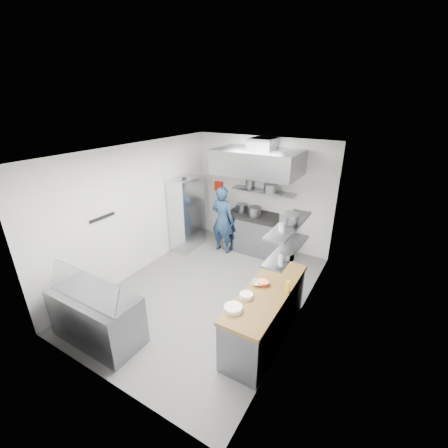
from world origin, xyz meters
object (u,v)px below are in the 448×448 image
Objects in this scene: chef at (223,220)px; gas_range at (257,234)px; wire_rack at (187,214)px; display_case at (97,317)px.

gas_range is at bearing -145.04° from chef.
chef is at bearing -148.12° from gas_range.
chef is at bearing 17.35° from wire_rack.
chef is 1.13× the size of display_case.
wire_rack is at bearing -155.54° from gas_range.
gas_range is 1.07× the size of display_case.
display_case is at bearing -102.53° from gas_range.
display_case is at bearing -77.92° from wire_rack.
display_case is (0.72, -3.36, -0.50)m from wire_rack.
gas_range is 0.95× the size of chef.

